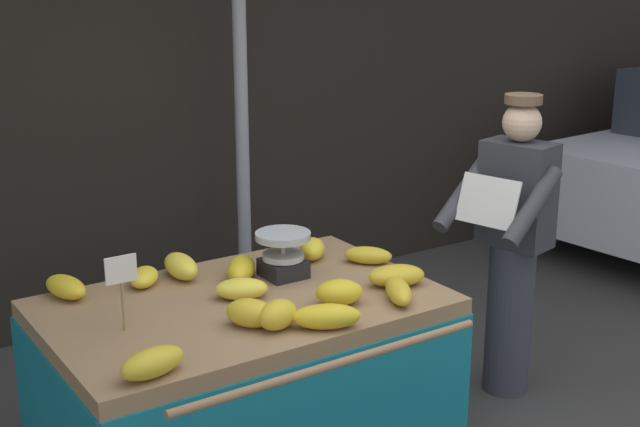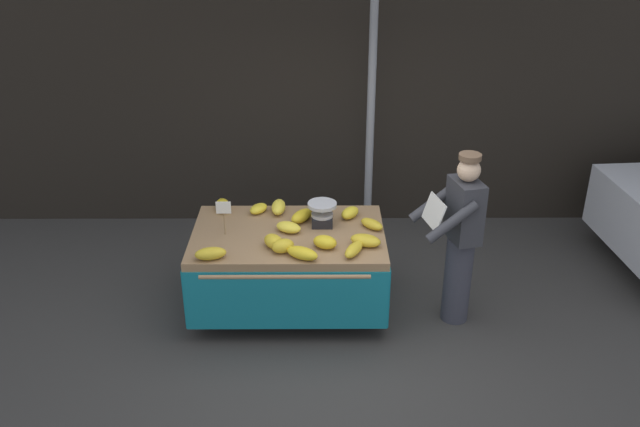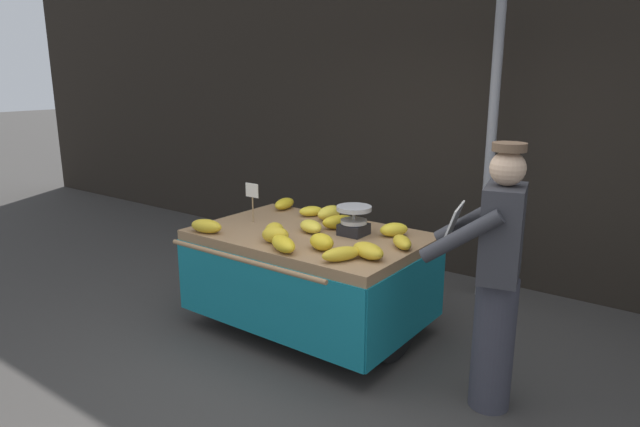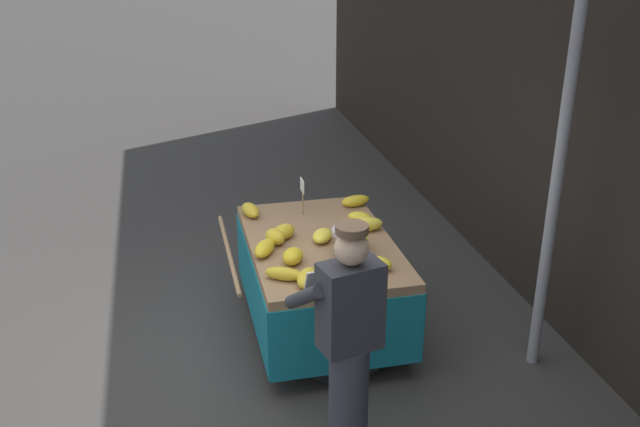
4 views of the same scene
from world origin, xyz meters
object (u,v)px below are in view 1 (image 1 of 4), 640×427
(banana_cart, at_px, (244,341))
(banana_bunch_12, at_px, (396,276))
(price_sign, at_px, (121,277))
(banana_bunch_11, at_px, (66,287))
(banana_bunch_4, at_px, (339,292))
(vendor_person, at_px, (512,246))
(banana_bunch_1, at_px, (181,266))
(street_pole, at_px, (242,113))
(banana_bunch_13, at_px, (242,289))
(banana_bunch_9, at_px, (398,291))
(banana_bunch_5, at_px, (144,277))
(banana_bunch_7, at_px, (250,313))
(banana_bunch_2, at_px, (152,363))
(banana_bunch_6, at_px, (368,255))
(banana_bunch_0, at_px, (312,249))
(banana_bunch_8, at_px, (241,269))
(weighing_scale, at_px, (283,255))
(banana_bunch_3, at_px, (278,315))
(banana_bunch_10, at_px, (326,316))

(banana_cart, height_order, banana_bunch_12, banana_bunch_12)
(price_sign, relative_size, banana_bunch_11, 1.21)
(banana_bunch_4, xyz_separation_m, vendor_person, (1.25, 0.12, -0.04))
(banana_bunch_4, bearing_deg, vendor_person, 5.27)
(banana_cart, relative_size, banana_bunch_1, 6.51)
(street_pole, bearing_deg, banana_bunch_13, -119.12)
(banana_bunch_4, xyz_separation_m, banana_bunch_9, (0.26, -0.12, -0.01))
(vendor_person, bearing_deg, banana_bunch_5, 162.08)
(street_pole, distance_m, price_sign, 2.21)
(banana_bunch_13, bearing_deg, banana_bunch_7, -111.89)
(banana_bunch_2, relative_size, banana_bunch_6, 1.08)
(banana_bunch_1, bearing_deg, vendor_person, -19.99)
(banana_bunch_1, distance_m, banana_bunch_2, 1.09)
(banana_cart, relative_size, banana_bunch_0, 8.03)
(price_sign, xyz_separation_m, banana_bunch_7, (0.48, -0.26, -0.19))
(banana_bunch_9, bearing_deg, banana_bunch_13, 143.91)
(banana_cart, height_order, banana_bunch_8, banana_bunch_8)
(banana_bunch_6, height_order, banana_bunch_13, banana_bunch_13)
(weighing_scale, xyz_separation_m, banana_bunch_8, (-0.20, 0.08, -0.06))
(street_pole, relative_size, banana_bunch_4, 12.99)
(banana_bunch_6, distance_m, banana_bunch_7, 0.99)
(weighing_scale, xyz_separation_m, banana_bunch_0, (0.28, 0.15, -0.06))
(street_pole, bearing_deg, banana_cart, -119.02)
(banana_bunch_6, distance_m, banana_bunch_11, 1.54)
(banana_bunch_6, height_order, vendor_person, vendor_person)
(banana_bunch_1, height_order, banana_bunch_8, banana_bunch_1)
(banana_bunch_13, height_order, vendor_person, vendor_person)
(street_pole, relative_size, banana_bunch_1, 10.12)
(banana_bunch_6, xyz_separation_m, banana_bunch_9, (-0.20, -0.50, 0.00))
(banana_bunch_3, relative_size, banana_bunch_6, 0.81)
(banana_bunch_5, relative_size, banana_bunch_6, 0.84)
(banana_bunch_2, height_order, banana_bunch_5, banana_bunch_2)
(banana_cart, distance_m, price_sign, 0.75)
(price_sign, relative_size, banana_bunch_10, 1.13)
(weighing_scale, xyz_separation_m, banana_bunch_10, (-0.18, -0.65, -0.06))
(banana_bunch_0, bearing_deg, banana_bunch_13, -153.34)
(banana_cart, relative_size, banana_bunch_2, 6.67)
(banana_bunch_7, height_order, vendor_person, vendor_person)
(street_pole, height_order, banana_bunch_13, street_pole)
(banana_bunch_2, xyz_separation_m, banana_bunch_10, (0.81, 0.00, -0.00))
(banana_bunch_2, bearing_deg, banana_bunch_7, 20.83)
(banana_bunch_4, height_order, banana_bunch_11, banana_bunch_4)
(vendor_person, bearing_deg, street_pole, 112.14)
(vendor_person, bearing_deg, weighing_scale, 164.80)
(weighing_scale, relative_size, banana_bunch_3, 1.35)
(banana_bunch_11, bearing_deg, price_sign, -80.74)
(banana_bunch_11, bearing_deg, banana_bunch_13, -35.07)
(banana_bunch_8, relative_size, banana_bunch_13, 1.14)
(price_sign, xyz_separation_m, banana_bunch_5, (0.28, 0.46, -0.20))
(banana_bunch_3, bearing_deg, banana_bunch_11, 126.51)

